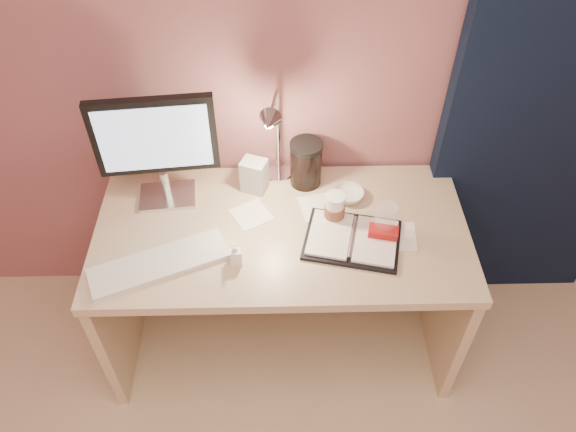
{
  "coord_description": "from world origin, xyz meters",
  "views": [
    {
      "loc": [
        -0.01,
        -0.04,
        2.27
      ],
      "look_at": [
        0.02,
        1.33,
        0.85
      ],
      "focal_mm": 35.0,
      "sensor_mm": 36.0,
      "label": 1
    }
  ],
  "objects_px": {
    "clear_cup": "(385,220)",
    "bowl": "(348,195)",
    "monitor": "(156,142)",
    "planner": "(355,238)",
    "product_box": "(254,176)",
    "lotion_bottle": "(235,253)",
    "dark_jar": "(306,165)",
    "keyboard": "(159,264)",
    "coffee_cup": "(335,209)",
    "desk_lamp": "(283,139)",
    "desk": "(282,253)"
  },
  "relations": [
    {
      "from": "coffee_cup",
      "to": "desk_lamp",
      "type": "distance_m",
      "value": 0.32
    },
    {
      "from": "clear_cup",
      "to": "bowl",
      "type": "relative_size",
      "value": 1.13
    },
    {
      "from": "monitor",
      "to": "coffee_cup",
      "type": "relative_size",
      "value": 3.75
    },
    {
      "from": "coffee_cup",
      "to": "product_box",
      "type": "relative_size",
      "value": 0.88
    },
    {
      "from": "desk",
      "to": "planner",
      "type": "bearing_deg",
      "value": -27.51
    },
    {
      "from": "product_box",
      "to": "lotion_bottle",
      "type": "bearing_deg",
      "value": -77.8
    },
    {
      "from": "bowl",
      "to": "dark_jar",
      "type": "relative_size",
      "value": 0.68
    },
    {
      "from": "monitor",
      "to": "dark_jar",
      "type": "distance_m",
      "value": 0.58
    },
    {
      "from": "planner",
      "to": "clear_cup",
      "type": "height_order",
      "value": "clear_cup"
    },
    {
      "from": "planner",
      "to": "clear_cup",
      "type": "distance_m",
      "value": 0.13
    },
    {
      "from": "planner",
      "to": "bowl",
      "type": "bearing_deg",
      "value": 103.84
    },
    {
      "from": "monitor",
      "to": "bowl",
      "type": "bearing_deg",
      "value": -7.43
    },
    {
      "from": "desk",
      "to": "monitor",
      "type": "distance_m",
      "value": 0.68
    },
    {
      "from": "bowl",
      "to": "dark_jar",
      "type": "bearing_deg",
      "value": 148.4
    },
    {
      "from": "lotion_bottle",
      "to": "desk_lamp",
      "type": "bearing_deg",
      "value": 63.44
    },
    {
      "from": "keyboard",
      "to": "product_box",
      "type": "xyz_separation_m",
      "value": [
        0.33,
        0.39,
        0.06
      ]
    },
    {
      "from": "lotion_bottle",
      "to": "dark_jar",
      "type": "distance_m",
      "value": 0.49
    },
    {
      "from": "product_box",
      "to": "desk_lamp",
      "type": "relative_size",
      "value": 0.32
    },
    {
      "from": "desk",
      "to": "clear_cup",
      "type": "xyz_separation_m",
      "value": [
        0.38,
        -0.1,
        0.29
      ]
    },
    {
      "from": "keyboard",
      "to": "desk_lamp",
      "type": "distance_m",
      "value": 0.63
    },
    {
      "from": "bowl",
      "to": "dark_jar",
      "type": "height_order",
      "value": "dark_jar"
    },
    {
      "from": "planner",
      "to": "lotion_bottle",
      "type": "distance_m",
      "value": 0.44
    },
    {
      "from": "monitor",
      "to": "bowl",
      "type": "xyz_separation_m",
      "value": [
        0.71,
        -0.02,
        -0.26
      ]
    },
    {
      "from": "desk",
      "to": "product_box",
      "type": "xyz_separation_m",
      "value": [
        -0.1,
        0.15,
        0.3
      ]
    },
    {
      "from": "bowl",
      "to": "product_box",
      "type": "distance_m",
      "value": 0.38
    },
    {
      "from": "desk",
      "to": "clear_cup",
      "type": "bearing_deg",
      "value": -15.4
    },
    {
      "from": "keyboard",
      "to": "lotion_bottle",
      "type": "xyz_separation_m",
      "value": [
        0.27,
        0.01,
        0.04
      ]
    },
    {
      "from": "clear_cup",
      "to": "product_box",
      "type": "relative_size",
      "value": 0.96
    },
    {
      "from": "desk_lamp",
      "to": "keyboard",
      "type": "bearing_deg",
      "value": -131.99
    },
    {
      "from": "bowl",
      "to": "dark_jar",
      "type": "xyz_separation_m",
      "value": [
        -0.16,
        0.1,
        0.07
      ]
    },
    {
      "from": "bowl",
      "to": "product_box",
      "type": "bearing_deg",
      "value": 170.17
    },
    {
      "from": "desk",
      "to": "dark_jar",
      "type": "xyz_separation_m",
      "value": [
        0.1,
        0.18,
        0.31
      ]
    },
    {
      "from": "desk",
      "to": "bowl",
      "type": "height_order",
      "value": "bowl"
    },
    {
      "from": "keyboard",
      "to": "product_box",
      "type": "height_order",
      "value": "product_box"
    },
    {
      "from": "monitor",
      "to": "dark_jar",
      "type": "relative_size",
      "value": 2.66
    },
    {
      "from": "planner",
      "to": "dark_jar",
      "type": "distance_m",
      "value": 0.37
    },
    {
      "from": "desk",
      "to": "keyboard",
      "type": "xyz_separation_m",
      "value": [
        -0.43,
        -0.24,
        0.24
      ]
    },
    {
      "from": "desk_lamp",
      "to": "coffee_cup",
      "type": "bearing_deg",
      "value": -28.15
    },
    {
      "from": "monitor",
      "to": "lotion_bottle",
      "type": "xyz_separation_m",
      "value": [
        0.28,
        -0.33,
        -0.23
      ]
    },
    {
      "from": "product_box",
      "to": "desk_lamp",
      "type": "bearing_deg",
      "value": 5.14
    },
    {
      "from": "keyboard",
      "to": "monitor",
      "type": "bearing_deg",
      "value": 69.66
    },
    {
      "from": "keyboard",
      "to": "desk_lamp",
      "type": "height_order",
      "value": "desk_lamp"
    },
    {
      "from": "desk",
      "to": "lotion_bottle",
      "type": "relative_size",
      "value": 14.87
    },
    {
      "from": "monitor",
      "to": "planner",
      "type": "relative_size",
      "value": 1.2
    },
    {
      "from": "dark_jar",
      "to": "lotion_bottle",
      "type": "bearing_deg",
      "value": -122.4
    },
    {
      "from": "coffee_cup",
      "to": "desk_lamp",
      "type": "height_order",
      "value": "desk_lamp"
    },
    {
      "from": "dark_jar",
      "to": "product_box",
      "type": "distance_m",
      "value": 0.21
    },
    {
      "from": "planner",
      "to": "dark_jar",
      "type": "bearing_deg",
      "value": 130.35
    },
    {
      "from": "keyboard",
      "to": "bowl",
      "type": "xyz_separation_m",
      "value": [
        0.7,
        0.32,
        0.01
      ]
    },
    {
      "from": "keyboard",
      "to": "coffee_cup",
      "type": "bearing_deg",
      "value": -4.18
    }
  ]
}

